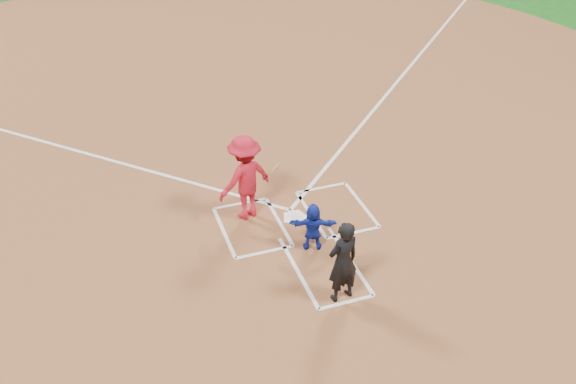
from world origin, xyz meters
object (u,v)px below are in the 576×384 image
object	(u,v)px
home_plate	(295,217)
batter_at_plate	(245,178)
umpire	(343,262)
catcher	(313,227)

from	to	relation	value
home_plate	batter_at_plate	size ratio (longest dim) A/B	0.31
umpire	batter_at_plate	distance (m)	3.21
home_plate	catcher	bearing A→B (deg)	89.32
home_plate	umpire	size ratio (longest dim) A/B	0.36
batter_at_plate	umpire	bearing A→B (deg)	-73.37
batter_at_plate	home_plate	bearing A→B (deg)	-24.60
catcher	umpire	world-z (taller)	umpire
batter_at_plate	catcher	bearing A→B (deg)	-58.13
catcher	umpire	distance (m)	1.58
catcher	batter_at_plate	xyz separation A→B (m)	(-0.95, 1.52, 0.45)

